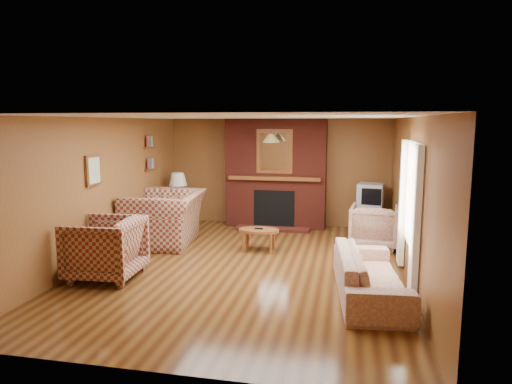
% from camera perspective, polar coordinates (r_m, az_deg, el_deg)
% --- Properties ---
extents(floor, '(6.50, 6.50, 0.00)m').
position_cam_1_polar(floor, '(7.49, -1.21, -9.32)').
color(floor, '#40210D').
rests_on(floor, ground).
extents(ceiling, '(6.50, 6.50, 0.00)m').
position_cam_1_polar(ceiling, '(7.13, -1.28, 9.36)').
color(ceiling, white).
rests_on(ceiling, wall_back).
extents(wall_back, '(6.50, 0.00, 6.50)m').
position_cam_1_polar(wall_back, '(10.38, 2.74, 2.51)').
color(wall_back, brown).
rests_on(wall_back, floor).
extents(wall_front, '(6.50, 0.00, 6.50)m').
position_cam_1_polar(wall_front, '(4.17, -11.26, -7.02)').
color(wall_front, brown).
rests_on(wall_front, floor).
extents(wall_left, '(0.00, 6.50, 6.50)m').
position_cam_1_polar(wall_left, '(8.14, -18.68, 0.34)').
color(wall_left, brown).
rests_on(wall_left, floor).
extents(wall_right, '(0.00, 6.50, 6.50)m').
position_cam_1_polar(wall_right, '(7.10, 18.85, -0.84)').
color(wall_right, brown).
rests_on(wall_right, floor).
extents(fireplace, '(2.20, 0.82, 2.40)m').
position_cam_1_polar(fireplace, '(10.12, 2.51, 2.25)').
color(fireplace, '#581C13').
rests_on(fireplace, floor).
extents(window_right, '(0.10, 1.85, 2.00)m').
position_cam_1_polar(window_right, '(6.91, 18.63, -1.70)').
color(window_right, beige).
rests_on(window_right, wall_right).
extents(bookshelf, '(0.09, 0.55, 0.71)m').
position_cam_1_polar(bookshelf, '(9.74, -12.90, 4.64)').
color(bookshelf, brown).
rests_on(bookshelf, wall_left).
extents(botanical_print, '(0.05, 0.40, 0.50)m').
position_cam_1_polar(botanical_print, '(7.82, -19.69, 2.55)').
color(botanical_print, brown).
rests_on(botanical_print, wall_left).
extents(pendant_light, '(0.36, 0.36, 0.48)m').
position_cam_1_polar(pendant_light, '(9.39, 1.88, 6.76)').
color(pendant_light, black).
rests_on(pendant_light, ceiling).
extents(plaid_loveseat, '(1.50, 1.67, 1.00)m').
position_cam_1_polar(plaid_loveseat, '(8.93, -11.31, -3.22)').
color(plaid_loveseat, maroon).
rests_on(plaid_loveseat, floor).
extents(plaid_armchair, '(1.06, 1.04, 0.92)m').
position_cam_1_polar(plaid_armchair, '(7.21, -18.35, -6.68)').
color(plaid_armchair, maroon).
rests_on(plaid_armchair, floor).
extents(floral_sofa, '(1.02, 2.17, 0.61)m').
position_cam_1_polar(floral_sofa, '(6.38, 14.03, -9.95)').
color(floral_sofa, beige).
rests_on(floral_sofa, floor).
extents(floral_armchair, '(0.94, 0.96, 0.80)m').
position_cam_1_polar(floral_armchair, '(8.83, 14.53, -4.14)').
color(floral_armchair, beige).
rests_on(floral_armchair, floor).
extents(coffee_table, '(0.74, 0.46, 0.43)m').
position_cam_1_polar(coffee_table, '(8.27, 0.36, -5.07)').
color(coffee_table, brown).
rests_on(coffee_table, floor).
extents(side_table, '(0.44, 0.44, 0.56)m').
position_cam_1_polar(side_table, '(10.30, -9.64, -2.83)').
color(side_table, brown).
rests_on(side_table, floor).
extents(table_lamp, '(0.40, 0.40, 0.66)m').
position_cam_1_polar(table_lamp, '(10.19, -9.73, 0.75)').
color(table_lamp, silver).
rests_on(table_lamp, side_table).
extents(tv_stand, '(0.52, 0.48, 0.57)m').
position_cam_1_polar(tv_stand, '(9.97, 14.04, -3.33)').
color(tv_stand, black).
rests_on(tv_stand, floor).
extents(crt_tv, '(0.60, 0.59, 0.48)m').
position_cam_1_polar(crt_tv, '(9.87, 14.15, -0.35)').
color(crt_tv, '#B2B4BA').
rests_on(crt_tv, tv_stand).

